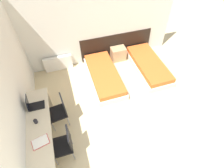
# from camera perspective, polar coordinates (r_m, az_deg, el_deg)

# --- Properties ---
(wall_back) EXTENTS (5.38, 0.05, 2.70)m
(wall_back) POSITION_cam_1_polar(r_m,az_deg,el_deg) (5.73, -6.08, 18.58)
(wall_back) COLOR silver
(wall_back) RESTS_ON ground_plane
(wall_left) EXTENTS (0.05, 5.01, 2.70)m
(wall_left) POSITION_cam_1_polar(r_m,az_deg,el_deg) (4.17, -29.28, -1.63)
(wall_left) COLOR silver
(wall_left) RESTS_ON ground_plane
(headboard_panel) EXTENTS (2.56, 0.03, 0.90)m
(headboard_panel) POSITION_cam_1_polar(r_m,az_deg,el_deg) (6.35, 1.45, 12.44)
(headboard_panel) COLOR black
(headboard_panel) RESTS_ON ground_plane
(bed_near_window) EXTENTS (0.89, 2.05, 0.36)m
(bed_near_window) POSITION_cam_1_polar(r_m,az_deg,el_deg) (5.58, -2.61, 2.65)
(bed_near_window) COLOR beige
(bed_near_window) RESTS_ON ground_plane
(bed_near_door) EXTENTS (0.89, 2.05, 0.36)m
(bed_near_door) POSITION_cam_1_polar(r_m,az_deg,el_deg) (6.06, 11.79, 5.89)
(bed_near_door) COLOR beige
(bed_near_door) RESTS_ON ground_plane
(nightstand) EXTENTS (0.51, 0.36, 0.48)m
(nightstand) POSITION_cam_1_polar(r_m,az_deg,el_deg) (6.32, 2.05, 9.84)
(nightstand) COLOR tan
(nightstand) RESTS_ON ground_plane
(radiator) EXTENTS (0.92, 0.12, 0.51)m
(radiator) POSITION_cam_1_polar(r_m,az_deg,el_deg) (6.16, -17.09, 6.48)
(radiator) COLOR silver
(radiator) RESTS_ON ground_plane
(desk) EXTENTS (0.51, 2.11, 0.78)m
(desk) POSITION_cam_1_polar(r_m,az_deg,el_deg) (4.27, -22.28, -13.58)
(desk) COLOR beige
(desk) RESTS_ON ground_plane
(chair_near_laptop) EXTENTS (0.49, 0.49, 0.92)m
(chair_near_laptop) POSITION_cam_1_polar(r_m,az_deg,el_deg) (4.52, -16.84, -8.25)
(chair_near_laptop) COLOR black
(chair_near_laptop) RESTS_ON ground_plane
(chair_near_notebook) EXTENTS (0.45, 0.45, 0.92)m
(chair_near_notebook) POSITION_cam_1_polar(r_m,az_deg,el_deg) (4.06, -15.31, -18.29)
(chair_near_notebook) COLOR black
(chair_near_notebook) RESTS_ON ground_plane
(laptop) EXTENTS (0.37, 0.25, 0.37)m
(laptop) POSITION_cam_1_polar(r_m,az_deg,el_deg) (4.40, -24.27, -6.21)
(laptop) COLOR black
(laptop) RESTS_ON desk
(open_notebook) EXTENTS (0.37, 0.29, 0.02)m
(open_notebook) POSITION_cam_1_polar(r_m,az_deg,el_deg) (3.92, -22.34, -17.09)
(open_notebook) COLOR #B21E1E
(open_notebook) RESTS_ON desk
(mug) EXTENTS (0.08, 0.08, 0.09)m
(mug) POSITION_cam_1_polar(r_m,az_deg,el_deg) (4.15, -23.67, -11.10)
(mug) COLOR black
(mug) RESTS_ON desk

